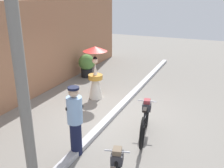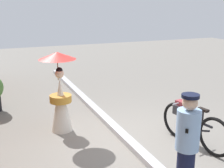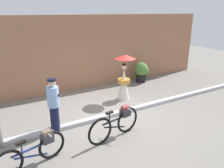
{
  "view_description": "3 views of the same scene",
  "coord_description": "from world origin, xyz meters",
  "px_view_note": "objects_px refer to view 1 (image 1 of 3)",
  "views": [
    {
      "loc": [
        -6.21,
        -2.74,
        3.47
      ],
      "look_at": [
        0.53,
        0.24,
        0.83
      ],
      "focal_mm": 40.8,
      "sensor_mm": 36.0,
      "label": 1
    },
    {
      "loc": [
        -5.19,
        2.49,
        2.83
      ],
      "look_at": [
        0.12,
        0.28,
        1.26
      ],
      "focal_mm": 47.86,
      "sensor_mm": 36.0,
      "label": 2
    },
    {
      "loc": [
        -3.42,
        -5.84,
        3.41
      ],
      "look_at": [
        0.12,
        0.32,
        1.03
      ],
      "focal_mm": 35.12,
      "sensor_mm": 36.0,
      "label": 3
    }
  ],
  "objects_px": {
    "bicycle_near_officer": "(145,120)",
    "person_officer": "(75,120)",
    "potted_plant_by_door": "(87,64)",
    "utility_pole": "(20,71)",
    "person_with_parasol": "(95,73)"
  },
  "relations": [
    {
      "from": "person_officer",
      "to": "person_with_parasol",
      "type": "bearing_deg",
      "value": 19.62
    },
    {
      "from": "person_with_parasol",
      "to": "bicycle_near_officer",
      "type": "bearing_deg",
      "value": -127.08
    },
    {
      "from": "potted_plant_by_door",
      "to": "utility_pole",
      "type": "height_order",
      "value": "utility_pole"
    },
    {
      "from": "utility_pole",
      "to": "potted_plant_by_door",
      "type": "bearing_deg",
      "value": 21.77
    },
    {
      "from": "bicycle_near_officer",
      "to": "potted_plant_by_door",
      "type": "height_order",
      "value": "potted_plant_by_door"
    },
    {
      "from": "bicycle_near_officer",
      "to": "utility_pole",
      "type": "relative_size",
      "value": 0.37
    },
    {
      "from": "potted_plant_by_door",
      "to": "utility_pole",
      "type": "distance_m",
      "value": 7.36
    },
    {
      "from": "person_with_parasol",
      "to": "potted_plant_by_door",
      "type": "height_order",
      "value": "person_with_parasol"
    },
    {
      "from": "bicycle_near_officer",
      "to": "person_officer",
      "type": "distance_m",
      "value": 1.88
    },
    {
      "from": "person_officer",
      "to": "utility_pole",
      "type": "xyz_separation_m",
      "value": [
        -1.51,
        -0.09,
        1.54
      ]
    },
    {
      "from": "bicycle_near_officer",
      "to": "person_officer",
      "type": "xyz_separation_m",
      "value": [
        -1.39,
        1.18,
        0.42
      ]
    },
    {
      "from": "potted_plant_by_door",
      "to": "utility_pole",
      "type": "xyz_separation_m",
      "value": [
        -6.61,
        -2.64,
        1.85
      ]
    },
    {
      "from": "bicycle_near_officer",
      "to": "utility_pole",
      "type": "distance_m",
      "value": 3.67
    },
    {
      "from": "bicycle_near_officer",
      "to": "person_with_parasol",
      "type": "bearing_deg",
      "value": 52.92
    },
    {
      "from": "person_officer",
      "to": "potted_plant_by_door",
      "type": "xyz_separation_m",
      "value": [
        5.1,
        2.55,
        -0.31
      ]
    }
  ]
}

